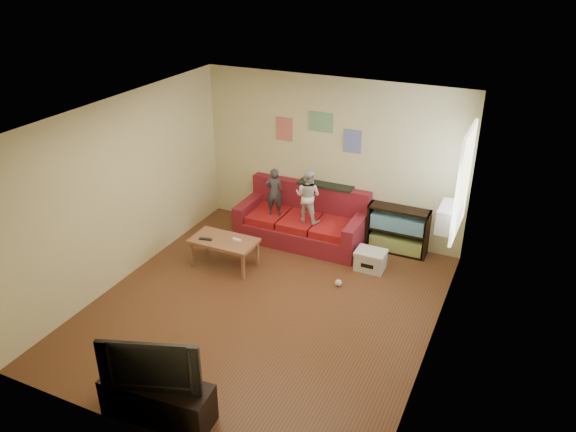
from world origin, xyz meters
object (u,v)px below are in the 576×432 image
at_px(file_box, 370,260).
at_px(coffee_table, 224,243).
at_px(tv_stand, 158,400).
at_px(television, 153,361).
at_px(child_a, 274,192).
at_px(sofa, 303,222).
at_px(bookshelf, 397,232).
at_px(child_b, 308,196).

bearing_deg(file_box, coffee_table, -158.11).
xyz_separation_m(tv_stand, television, (0.00, 0.00, 0.53)).
bearing_deg(child_a, sofa, -177.98).
distance_m(coffee_table, television, 3.16).
bearing_deg(sofa, file_box, -19.96).
height_order(tv_stand, television, television).
relative_size(file_box, tv_stand, 0.38).
height_order(child_a, bookshelf, child_a).
bearing_deg(television, coffee_table, 88.59).
distance_m(child_a, bookshelf, 2.11).
bearing_deg(bookshelf, television, -106.56).
height_order(child_a, coffee_table, child_a).
height_order(child_b, file_box, child_b).
xyz_separation_m(file_box, tv_stand, (-1.13, -3.83, 0.06)).
bearing_deg(child_a, coffee_table, 56.50).
bearing_deg(television, bookshelf, 54.21).
relative_size(bookshelf, television, 0.93).
distance_m(sofa, bookshelf, 1.58).
height_order(bookshelf, tv_stand, bookshelf).
xyz_separation_m(coffee_table, tv_stand, (0.96, -2.99, -0.17)).
height_order(child_b, bookshelf, child_b).
bearing_deg(coffee_table, television, -72.18).
relative_size(child_b, file_box, 1.94).
xyz_separation_m(coffee_table, television, (0.96, -2.99, 0.36)).
bearing_deg(child_b, bookshelf, -160.97).
bearing_deg(child_b, sofa, -46.18).
distance_m(child_b, television, 4.15).
relative_size(file_box, television, 0.44).
bearing_deg(bookshelf, coffee_table, -146.06).
height_order(sofa, child_b, child_b).
relative_size(coffee_table, tv_stand, 0.84).
height_order(sofa, bookshelf, sofa).
height_order(child_b, tv_stand, child_b).
relative_size(child_a, bookshelf, 0.84).
xyz_separation_m(child_b, tv_stand, (0.06, -4.15, -0.67)).
bearing_deg(sofa, tv_stand, -87.26).
relative_size(coffee_table, bookshelf, 1.04).
bearing_deg(file_box, television, -106.49).
bearing_deg(child_b, child_a, 3.20).
xyz_separation_m(coffee_table, file_box, (2.10, 0.84, -0.23)).
height_order(sofa, television, television).
height_order(child_a, television, child_a).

